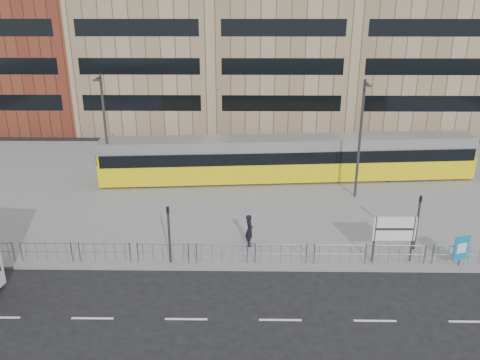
{
  "coord_description": "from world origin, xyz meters",
  "views": [
    {
      "loc": [
        0.52,
        -20.59,
        12.33
      ],
      "look_at": [
        0.15,
        6.0,
        2.68
      ],
      "focal_mm": 35.0,
      "sensor_mm": 36.0,
      "label": 1
    }
  ],
  "objects_px": {
    "traffic_light_west": "(169,227)",
    "lamp_post_east": "(360,135)",
    "station_sign": "(394,231)",
    "lamp_post_west": "(105,128)",
    "tram": "(289,158)",
    "pedestrian": "(249,230)",
    "ad_panel": "(461,248)",
    "traffic_light_east": "(418,216)"
  },
  "relations": [
    {
      "from": "station_sign",
      "to": "traffic_light_west",
      "type": "distance_m",
      "value": 11.37
    },
    {
      "from": "pedestrian",
      "to": "lamp_post_east",
      "type": "xyz_separation_m",
      "value": [
        7.39,
        7.27,
        3.5
      ]
    },
    {
      "from": "lamp_post_east",
      "to": "traffic_light_west",
      "type": "bearing_deg",
      "value": -141.19
    },
    {
      "from": "lamp_post_west",
      "to": "lamp_post_east",
      "type": "height_order",
      "value": "lamp_post_west"
    },
    {
      "from": "ad_panel",
      "to": "pedestrian",
      "type": "xyz_separation_m",
      "value": [
        -10.62,
        2.04,
        -0.07
      ]
    },
    {
      "from": "tram",
      "to": "ad_panel",
      "type": "xyz_separation_m",
      "value": [
        7.6,
        -12.82,
        -0.68
      ]
    },
    {
      "from": "lamp_post_west",
      "to": "ad_panel",
      "type": "bearing_deg",
      "value": -27.61
    },
    {
      "from": "station_sign",
      "to": "traffic_light_east",
      "type": "height_order",
      "value": "traffic_light_east"
    },
    {
      "from": "station_sign",
      "to": "traffic_light_east",
      "type": "bearing_deg",
      "value": 38.26
    },
    {
      "from": "traffic_light_west",
      "to": "traffic_light_east",
      "type": "xyz_separation_m",
      "value": [
        12.98,
        1.62,
        0.0
      ]
    },
    {
      "from": "tram",
      "to": "ad_panel",
      "type": "height_order",
      "value": "tram"
    },
    {
      "from": "traffic_light_east",
      "to": "lamp_post_east",
      "type": "xyz_separation_m",
      "value": [
        -1.54,
        7.59,
        2.43
      ]
    },
    {
      "from": "ad_panel",
      "to": "lamp_post_west",
      "type": "bearing_deg",
      "value": 133.97
    },
    {
      "from": "tram",
      "to": "traffic_light_east",
      "type": "distance_m",
      "value": 12.58
    },
    {
      "from": "pedestrian",
      "to": "station_sign",
      "type": "bearing_deg",
      "value": -110.15
    },
    {
      "from": "lamp_post_east",
      "to": "tram",
      "type": "bearing_deg",
      "value": 141.13
    },
    {
      "from": "tram",
      "to": "traffic_light_east",
      "type": "height_order",
      "value": "tram"
    },
    {
      "from": "traffic_light_west",
      "to": "pedestrian",
      "type": "bearing_deg",
      "value": 22.51
    },
    {
      "from": "traffic_light_east",
      "to": "lamp_post_east",
      "type": "height_order",
      "value": "lamp_post_east"
    },
    {
      "from": "traffic_light_east",
      "to": "tram",
      "type": "bearing_deg",
      "value": 135.22
    },
    {
      "from": "tram",
      "to": "station_sign",
      "type": "distance_m",
      "value": 13.14
    },
    {
      "from": "ad_panel",
      "to": "traffic_light_east",
      "type": "relative_size",
      "value": 0.54
    },
    {
      "from": "station_sign",
      "to": "traffic_light_east",
      "type": "distance_m",
      "value": 2.1
    },
    {
      "from": "lamp_post_west",
      "to": "lamp_post_east",
      "type": "bearing_deg",
      "value": -4.99
    },
    {
      "from": "tram",
      "to": "lamp_post_east",
      "type": "relative_size",
      "value": 3.49
    },
    {
      "from": "station_sign",
      "to": "lamp_post_east",
      "type": "relative_size",
      "value": 0.31
    },
    {
      "from": "station_sign",
      "to": "lamp_post_west",
      "type": "relative_size",
      "value": 0.3
    },
    {
      "from": "ad_panel",
      "to": "station_sign",
      "type": "bearing_deg",
      "value": 154.68
    },
    {
      "from": "traffic_light_west",
      "to": "lamp_post_east",
      "type": "xyz_separation_m",
      "value": [
        11.44,
        9.2,
        2.43
      ]
    },
    {
      "from": "tram",
      "to": "pedestrian",
      "type": "bearing_deg",
      "value": -110.45
    },
    {
      "from": "traffic_light_west",
      "to": "lamp_post_west",
      "type": "bearing_deg",
      "value": 116.31
    },
    {
      "from": "tram",
      "to": "ad_panel",
      "type": "bearing_deg",
      "value": -64.13
    },
    {
      "from": "ad_panel",
      "to": "traffic_light_west",
      "type": "bearing_deg",
      "value": 161.18
    },
    {
      "from": "lamp_post_west",
      "to": "lamp_post_east",
      "type": "distance_m",
      "value": 17.54
    },
    {
      "from": "ad_panel",
      "to": "traffic_light_west",
      "type": "relative_size",
      "value": 0.54
    },
    {
      "from": "traffic_light_east",
      "to": "lamp_post_west",
      "type": "distance_m",
      "value": 21.22
    },
    {
      "from": "station_sign",
      "to": "ad_panel",
      "type": "relative_size",
      "value": 1.5
    },
    {
      "from": "tram",
      "to": "ad_panel",
      "type": "relative_size",
      "value": 16.97
    },
    {
      "from": "pedestrian",
      "to": "lamp_post_west",
      "type": "relative_size",
      "value": 0.22
    },
    {
      "from": "station_sign",
      "to": "pedestrian",
      "type": "height_order",
      "value": "station_sign"
    },
    {
      "from": "lamp_post_west",
      "to": "lamp_post_east",
      "type": "xyz_separation_m",
      "value": [
        17.47,
        -1.53,
        -0.05
      ]
    },
    {
      "from": "pedestrian",
      "to": "traffic_light_west",
      "type": "height_order",
      "value": "traffic_light_west"
    }
  ]
}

